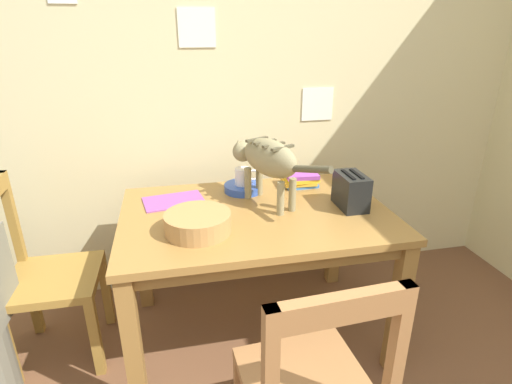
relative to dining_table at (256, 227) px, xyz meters
name	(u,v)px	position (x,y,z in m)	size (l,w,h in m)	color
wall_rear	(229,86)	(-0.02, 0.64, 0.60)	(4.21, 0.11, 2.50)	beige
dining_table	(256,227)	(0.00, 0.00, 0.00)	(1.29, 0.87, 0.74)	olive
cat	(267,159)	(0.07, 0.09, 0.32)	(0.34, 0.62, 0.34)	#8C815A
saucer_bowl	(243,188)	(-0.01, 0.27, 0.11)	(0.21, 0.21, 0.04)	#2F51AE
coffee_mug	(244,176)	(-0.01, 0.27, 0.17)	(0.13, 0.09, 0.09)	white
magazine	(174,201)	(-0.39, 0.20, 0.09)	(0.30, 0.20, 0.01)	#8E4799
book_stack	(300,179)	(0.32, 0.28, 0.13)	(0.20, 0.15, 0.08)	#417FCD
wicker_basket	(198,222)	(-0.29, -0.16, 0.13)	(0.29, 0.29, 0.09)	#B07F47
toaster	(351,191)	(0.47, -0.05, 0.17)	(0.12, 0.20, 0.18)	black
wooden_chair_far	(44,277)	(-1.03, 0.07, -0.19)	(0.42, 0.42, 0.94)	olive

